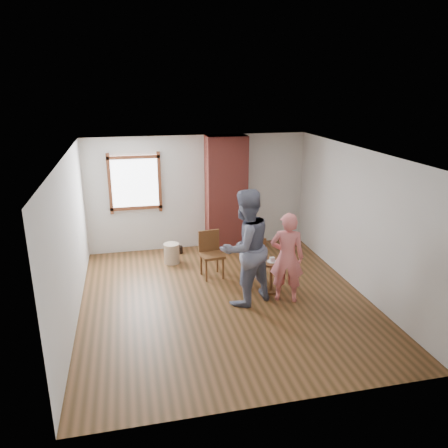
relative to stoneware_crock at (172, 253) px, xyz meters
The scene contains 12 objects.
ground 2.03m from the stoneware_crock, 68.55° to the right, with size 5.50×5.50×0.00m, color brown.
room_shell 2.15m from the stoneware_crock, 61.81° to the right, with size 5.04×5.52×2.62m.
brick_chimney 1.83m from the stoneware_crock, 25.07° to the left, with size 0.90×0.50×2.60m, color #AD463D.
stoneware_crock is the anchor object (origin of this frame).
dark_pot 0.59m from the stoneware_crock, 67.05° to the left, with size 0.16×0.16×0.16m, color black.
dining_chair_left 1.11m from the stoneware_crock, 49.32° to the right, with size 0.48×0.48×0.92m.
dining_chair_right 2.00m from the stoneware_crock, 43.23° to the right, with size 0.51×0.51×0.88m.
side_table 2.41m from the stoneware_crock, 47.18° to the right, with size 0.40×0.40×0.60m.
cake_plate 2.44m from the stoneware_crock, 47.18° to the right, with size 0.18×0.18×0.01m, color white.
cake_slice 2.45m from the stoneware_crock, 47.01° to the right, with size 0.08×0.07×0.06m, color white.
man 2.43m from the stoneware_crock, 62.54° to the right, with size 0.99×0.77×2.04m, color black.
person_pink 2.83m from the stoneware_crock, 49.87° to the right, with size 0.59×0.39×1.62m, color #EF7777.
Camera 1 is at (-1.55, -6.83, 3.69)m, focal length 35.00 mm.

